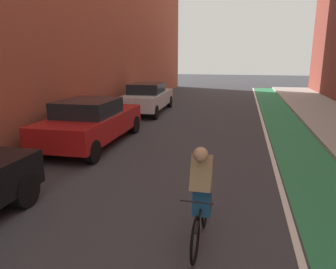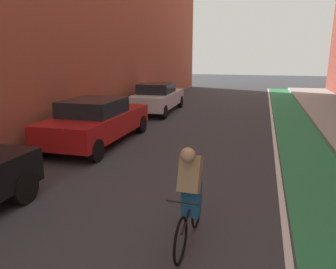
# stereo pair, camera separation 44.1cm
# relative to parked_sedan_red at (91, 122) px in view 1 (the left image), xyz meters

# --- Properties ---
(ground_plane) EXTENTS (86.61, 86.61, 0.00)m
(ground_plane) POSITION_rel_parked_sedan_red_xyz_m (3.22, -0.31, -0.79)
(ground_plane) COLOR #38383D
(bike_lane_paint) EXTENTS (1.60, 39.37, 0.00)m
(bike_lane_paint) POSITION_rel_parked_sedan_red_xyz_m (6.68, 1.69, -0.79)
(bike_lane_paint) COLOR #2D8451
(bike_lane_paint) RESTS_ON ground
(lane_divider_stripe) EXTENTS (0.12, 39.37, 0.00)m
(lane_divider_stripe) POSITION_rel_parked_sedan_red_xyz_m (5.78, 1.69, -0.79)
(lane_divider_stripe) COLOR white
(lane_divider_stripe) RESTS_ON ground
(parked_sedan_red) EXTENTS (2.01, 4.79, 1.53)m
(parked_sedan_red) POSITION_rel_parked_sedan_red_xyz_m (0.00, 0.00, 0.00)
(parked_sedan_red) COLOR red
(parked_sedan_red) RESTS_ON ground
(parked_sedan_white) EXTENTS (2.01, 4.85, 1.53)m
(parked_sedan_white) POSITION_rel_parked_sedan_red_xyz_m (0.00, 6.53, -0.00)
(parked_sedan_white) COLOR silver
(parked_sedan_white) RESTS_ON ground
(cyclist_trailing) EXTENTS (0.48, 1.74, 1.62)m
(cyclist_trailing) POSITION_rel_parked_sedan_red_xyz_m (4.28, -4.94, 0.06)
(cyclist_trailing) COLOR black
(cyclist_trailing) RESTS_ON ground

